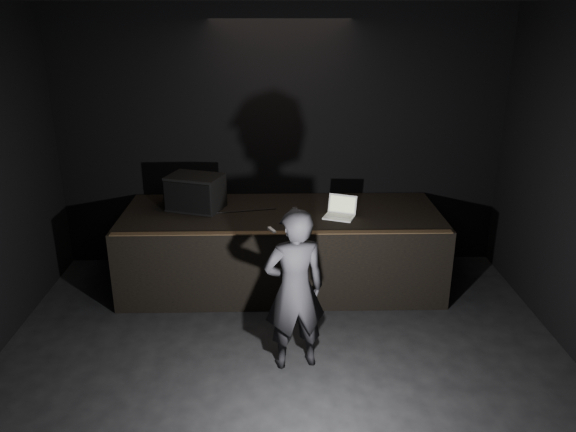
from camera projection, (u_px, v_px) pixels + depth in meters
The scene contains 11 objects.
ground at pixel (285, 427), 4.87m from camera, with size 7.00×7.00×0.00m, color black.
room_walls at pixel (285, 208), 4.17m from camera, with size 6.10×7.10×3.52m.
stage_riser at pixel (282, 248), 7.26m from camera, with size 4.00×1.50×1.00m, color black.
riser_lip at pixel (282, 233), 6.42m from camera, with size 3.92×0.10×0.01m, color brown.
stage_monitor at pixel (195, 192), 7.13m from camera, with size 0.78×0.66×0.44m.
cable at pixel (245, 211), 7.10m from camera, with size 0.02×0.02×0.81m, color black.
laptop at pixel (340, 211), 6.92m from camera, with size 0.45×0.43×0.25m.
beer_can at pixel (295, 214), 6.78m from camera, with size 0.07×0.07×0.16m.
plastic_cup at pixel (354, 201), 7.34m from camera, with size 0.08×0.08×0.10m, color white.
wii_remote at pixel (272, 230), 6.46m from camera, with size 0.04×0.17×0.03m, color white.
person at pixel (295, 290), 5.46m from camera, with size 0.62×0.40×1.69m, color black.
Camera 1 is at (-0.06, -3.93, 3.42)m, focal length 35.00 mm.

